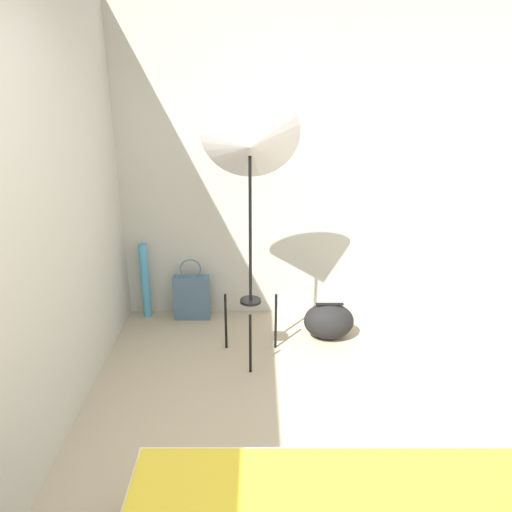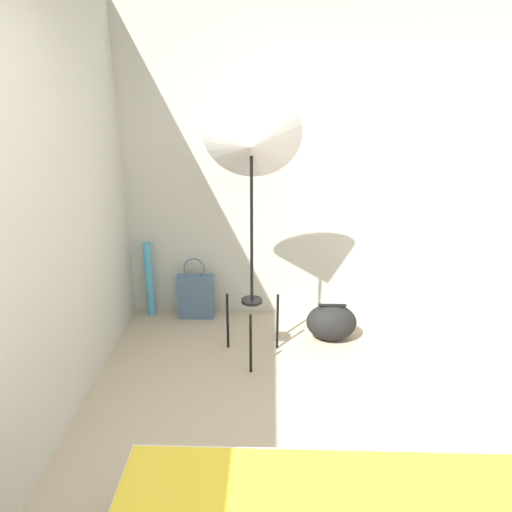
{
  "view_description": "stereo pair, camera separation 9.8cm",
  "coord_description": "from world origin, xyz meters",
  "px_view_note": "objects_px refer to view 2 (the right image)",
  "views": [
    {
      "loc": [
        -0.4,
        -1.56,
        2.05
      ],
      "look_at": [
        -0.41,
        1.53,
        0.89
      ],
      "focal_mm": 35.0,
      "sensor_mm": 36.0,
      "label": 1
    },
    {
      "loc": [
        -0.31,
        -1.56,
        2.05
      ],
      "look_at": [
        -0.41,
        1.53,
        0.89
      ],
      "focal_mm": 35.0,
      "sensor_mm": 36.0,
      "label": 2
    }
  ],
  "objects_px": {
    "duffel_bag": "(331,322)",
    "paper_roll": "(150,279)",
    "photo_umbrella": "(251,143)",
    "tote_bag": "(196,296)"
  },
  "relations": [
    {
      "from": "duffel_bag",
      "to": "paper_roll",
      "type": "xyz_separation_m",
      "value": [
        -1.54,
        0.38,
        0.19
      ]
    },
    {
      "from": "photo_umbrella",
      "to": "tote_bag",
      "type": "relative_size",
      "value": 3.56
    },
    {
      "from": "duffel_bag",
      "to": "photo_umbrella",
      "type": "bearing_deg",
      "value": -156.33
    },
    {
      "from": "photo_umbrella",
      "to": "tote_bag",
      "type": "xyz_separation_m",
      "value": [
        -0.52,
        0.61,
        -1.39
      ]
    },
    {
      "from": "photo_umbrella",
      "to": "tote_bag",
      "type": "distance_m",
      "value": 1.61
    },
    {
      "from": "tote_bag",
      "to": "duffel_bag",
      "type": "bearing_deg",
      "value": -16.44
    },
    {
      "from": "photo_umbrella",
      "to": "paper_roll",
      "type": "bearing_deg",
      "value": 144.68
    },
    {
      "from": "duffel_bag",
      "to": "paper_roll",
      "type": "bearing_deg",
      "value": 166.34
    },
    {
      "from": "duffel_bag",
      "to": "paper_roll",
      "type": "height_order",
      "value": "paper_roll"
    },
    {
      "from": "tote_bag",
      "to": "duffel_bag",
      "type": "distance_m",
      "value": 1.19
    }
  ]
}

